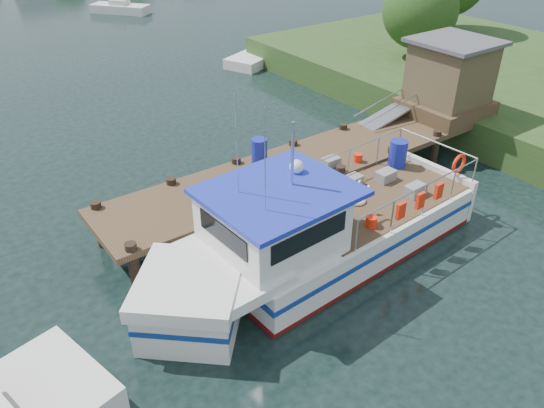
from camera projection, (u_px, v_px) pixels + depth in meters
ground_plane at (270, 209)px, 18.50m from camera, size 160.00×160.00×0.00m
dock at (405, 107)px, 20.59m from camera, size 16.60×3.00×4.78m
lobster_boat at (311, 236)px, 15.30m from camera, size 11.99×4.00×5.69m
moored_b at (120, 8)px, 45.06m from camera, size 4.39×4.96×1.10m
moored_c at (264, 54)px, 33.52m from camera, size 6.33×4.23×0.95m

